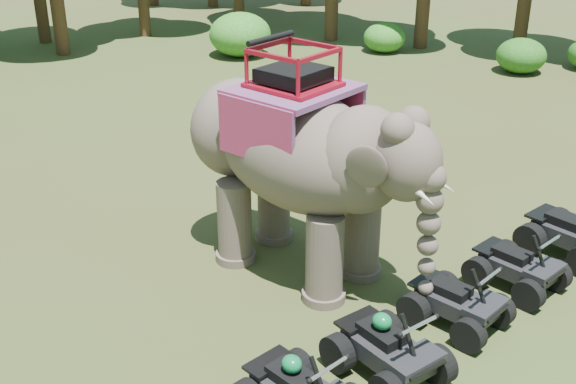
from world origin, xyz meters
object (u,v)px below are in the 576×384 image
at_px(elephant, 298,162).
at_px(atv_2, 388,341).
at_px(atv_3, 458,294).
at_px(atv_4, 519,259).
at_px(atv_5, 574,226).
at_px(atv_1, 299,384).

relative_size(elephant, atv_2, 3.02).
distance_m(atv_2, atv_3, 1.90).
bearing_deg(elephant, atv_3, -85.65).
bearing_deg(atv_4, atv_5, -3.45).
bearing_deg(elephant, atv_1, -140.01).
relative_size(atv_2, atv_5, 0.96).
xyz_separation_m(atv_1, atv_2, (1.66, -0.12, 0.02)).
relative_size(atv_3, atv_5, 0.90).
distance_m(atv_2, atv_4, 3.71).
height_order(elephant, atv_2, elephant).
xyz_separation_m(elephant, atv_3, (0.84, -3.20, -1.60)).
height_order(atv_4, atv_5, atv_5).
height_order(elephant, atv_5, elephant).
height_order(elephant, atv_1, elephant).
distance_m(elephant, atv_3, 3.68).
bearing_deg(elephant, atv_4, -60.31).
bearing_deg(atv_3, elephant, 97.54).
relative_size(atv_3, atv_4, 1.01).
xyz_separation_m(atv_2, atv_4, (3.70, 0.23, -0.05)).
bearing_deg(atv_4, atv_2, 179.95).
relative_size(atv_2, atv_4, 1.08).
distance_m(atv_4, atv_5, 1.85).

